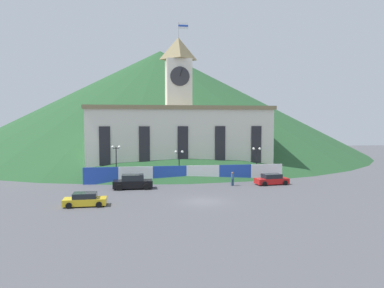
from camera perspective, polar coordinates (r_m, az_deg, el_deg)
ground_plane at (r=40.12m, az=1.72°, el=-8.75°), size 160.00×160.00×0.00m
civic_building at (r=61.05m, az=-2.07°, el=1.21°), size 29.03×11.46×24.34m
banner_fence at (r=52.28m, az=-0.85°, el=-4.57°), size 28.02×0.12×2.31m
hillside_backdrop at (r=102.64m, az=-4.85°, el=6.41°), size 105.45×105.45×27.30m
street_lamp_center at (r=52.49m, az=-11.49°, el=-1.79°), size 1.26×0.36×5.14m
street_lamp_far_right at (r=52.86m, az=-1.98°, el=-2.22°), size 1.26×0.36×4.36m
street_lamp_left at (r=55.37m, az=9.82°, el=-1.81°), size 1.26×0.36×4.66m
car_black_suv at (r=47.84m, az=-9.02°, el=-5.77°), size 4.90×2.37×1.80m
car_red_sedan at (r=51.50m, az=12.04°, el=-5.32°), size 4.57×2.50×1.45m
car_yellow_coupe at (r=39.43m, az=-15.99°, el=-8.18°), size 4.21×2.15×1.35m
pedestrian at (r=49.72m, az=6.18°, el=-5.20°), size 0.51×0.51×1.83m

